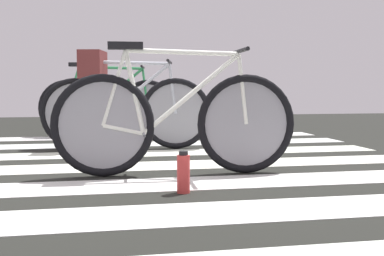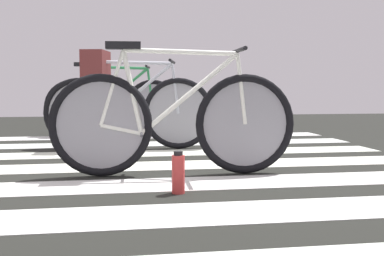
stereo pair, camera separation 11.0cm
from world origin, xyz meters
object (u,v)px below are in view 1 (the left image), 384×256
Objects in this scene: bicycle_1_of_3 at (175,121)px; cyclist_2_of_3 at (94,86)px; bicycle_2_of_3 at (125,111)px; bicycle_3_of_3 at (107,106)px; water_bottle at (183,173)px.

bicycle_1_of_3 is 1.76× the size of cyclist_2_of_3.
bicycle_3_of_3 is at bearing 108.29° from bicycle_2_of_3.
cyclist_2_of_3 reaches higher than bicycle_2_of_3.
bicycle_1_of_3 is at bearing -58.91° from cyclist_2_of_3.
bicycle_3_of_3 is (0.15, 1.25, -0.25)m from cyclist_2_of_3.
water_bottle is (0.38, -3.48, -0.27)m from bicycle_3_of_3.
water_bottle is at bearing -91.71° from bicycle_1_of_3.
cyclist_2_of_3 is at bearing -88.57° from bicycle_3_of_3.
bicycle_2_of_3 is 2.20m from water_bottle.
water_bottle is (-0.05, -0.60, -0.27)m from bicycle_1_of_3.
bicycle_1_of_3 is 2.91m from bicycle_3_of_3.
cyclist_2_of_3 is 1.28m from bicycle_3_of_3.
bicycle_3_of_3 is at bearing 101.24° from bicycle_1_of_3.
bicycle_2_of_3 is at bearing 102.69° from bicycle_1_of_3.
bicycle_2_of_3 and bicycle_3_of_3 have the same top height.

